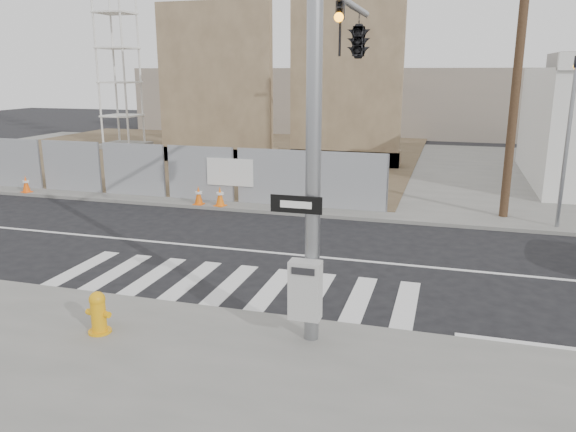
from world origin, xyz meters
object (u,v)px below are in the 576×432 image
(signal_pole, at_px, (346,72))
(traffic_cone_b, at_px, (26,184))
(fire_hydrant, at_px, (98,312))
(traffic_cone_d, at_px, (220,196))
(traffic_cone_c, at_px, (199,195))

(signal_pole, bearing_deg, traffic_cone_b, 155.75)
(fire_hydrant, distance_m, traffic_cone_d, 10.07)
(signal_pole, distance_m, fire_hydrant, 6.77)
(traffic_cone_c, distance_m, traffic_cone_d, 0.83)
(traffic_cone_d, bearing_deg, fire_hydrant, -79.68)
(traffic_cone_b, bearing_deg, traffic_cone_c, -0.00)
(traffic_cone_c, bearing_deg, signal_pole, -44.24)
(signal_pole, relative_size, traffic_cone_d, 9.95)
(traffic_cone_c, height_order, traffic_cone_d, traffic_cone_d)
(traffic_cone_c, bearing_deg, fire_hydrant, -75.09)
(fire_hydrant, bearing_deg, traffic_cone_c, 120.37)
(signal_pole, bearing_deg, traffic_cone_d, 131.79)
(traffic_cone_b, height_order, traffic_cone_d, traffic_cone_d)
(traffic_cone_b, xyz_separation_m, traffic_cone_d, (8.31, -0.00, 0.02))
(traffic_cone_d, bearing_deg, traffic_cone_c, 180.00)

